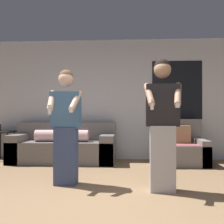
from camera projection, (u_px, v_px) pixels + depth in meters
ground_plane at (107, 211)px, 2.72m from camera, size 14.00×14.00×0.00m
wall_back at (119, 99)px, 5.94m from camera, size 6.86×0.07×2.70m
couch at (64, 147)px, 5.53m from camera, size 2.16×0.86×0.83m
armchair at (181, 149)px, 5.34m from camera, size 0.92×0.90×0.90m
side_table at (4, 136)px, 5.82m from camera, size 0.41×0.42×0.79m
person_left at (66, 126)px, 3.76m from camera, size 0.48×0.47×1.65m
person_right at (162, 123)px, 3.42m from camera, size 0.49×0.49×1.73m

